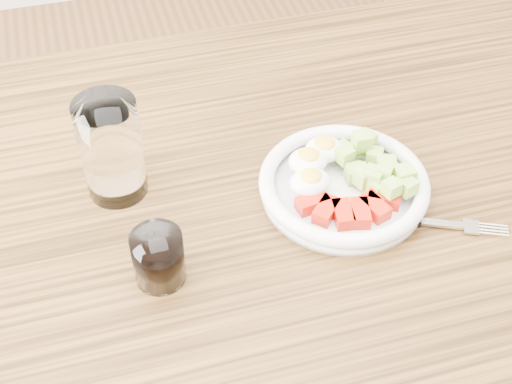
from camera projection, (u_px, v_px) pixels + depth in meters
dining_table at (265, 260)px, 1.01m from camera, size 1.50×0.90×0.77m
bowl at (344, 182)px, 0.95m from camera, size 0.23×0.23×0.06m
fork at (404, 220)px, 0.92m from camera, size 0.20×0.10×0.01m
water_glass at (111, 149)px, 0.92m from camera, size 0.08×0.08×0.14m
coffee_glass at (158, 258)px, 0.84m from camera, size 0.06×0.06×0.07m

